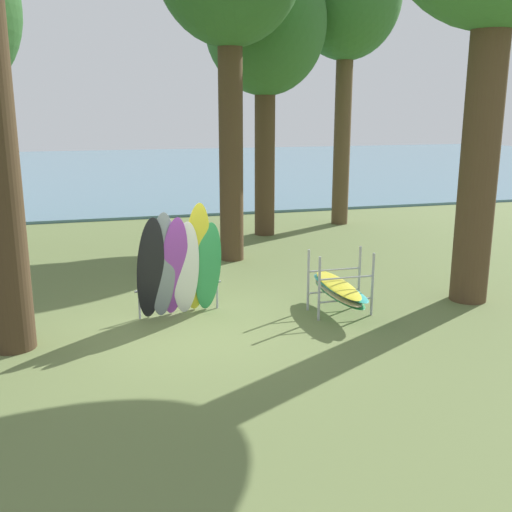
{
  "coord_description": "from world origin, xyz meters",
  "views": [
    {
      "loc": [
        -1.62,
        -10.28,
        3.96
      ],
      "look_at": [
        1.42,
        0.83,
        1.1
      ],
      "focal_mm": 42.16,
      "sensor_mm": 36.0,
      "label": 1
    }
  ],
  "objects_px": {
    "tree_far_right_back": "(265,28)",
    "tree_deep_back": "(347,0)",
    "leaning_board_pile": "(180,266)",
    "board_storage_rack": "(338,289)"
  },
  "relations": [
    {
      "from": "tree_far_right_back",
      "to": "leaning_board_pile",
      "type": "height_order",
      "value": "tree_far_right_back"
    },
    {
      "from": "leaning_board_pile",
      "to": "tree_deep_back",
      "type": "bearing_deg",
      "value": 50.42
    },
    {
      "from": "tree_far_right_back",
      "to": "tree_deep_back",
      "type": "relative_size",
      "value": 0.89
    },
    {
      "from": "tree_deep_back",
      "to": "leaning_board_pile",
      "type": "relative_size",
      "value": 4.18
    },
    {
      "from": "leaning_board_pile",
      "to": "board_storage_rack",
      "type": "height_order",
      "value": "leaning_board_pile"
    },
    {
      "from": "tree_far_right_back",
      "to": "board_storage_rack",
      "type": "distance_m",
      "value": 9.61
    },
    {
      "from": "board_storage_rack",
      "to": "tree_deep_back",
      "type": "bearing_deg",
      "value": 66.85
    },
    {
      "from": "tree_deep_back",
      "to": "leaning_board_pile",
      "type": "distance_m",
      "value": 12.35
    },
    {
      "from": "board_storage_rack",
      "to": "leaning_board_pile",
      "type": "bearing_deg",
      "value": 169.7
    },
    {
      "from": "tree_far_right_back",
      "to": "leaning_board_pile",
      "type": "distance_m",
      "value": 9.58
    }
  ]
}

